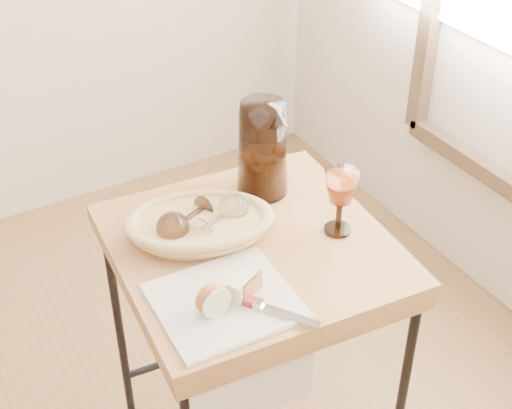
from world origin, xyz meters
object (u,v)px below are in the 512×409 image
bread_basket (200,226)px  goblet_lying_a (186,219)px  wine_goblet (340,202)px  table_knife (262,305)px  side_table (252,360)px  goblet_lying_b (220,217)px  pitcher (262,148)px  apple_half (211,297)px  tea_towel (224,301)px

bread_basket → goblet_lying_a: size_ratio=2.44×
wine_goblet → table_knife: (-0.29, -0.15, -0.07)m
side_table → goblet_lying_a: bearing=141.4°
goblet_lying_b → table_knife: (-0.05, -0.27, -0.03)m
pitcher → wine_goblet: bearing=-59.4°
bread_basket → pitcher: bearing=43.3°
side_table → goblet_lying_a: goblet_lying_a is taller
side_table → goblet_lying_b: 0.45m
apple_half → side_table: bearing=33.7°
goblet_lying_a → wine_goblet: 0.36m
goblet_lying_b → wine_goblet: 0.28m
side_table → goblet_lying_b: bearing=126.5°
goblet_lying_a → table_knife: (0.03, -0.30, -0.04)m
bread_basket → goblet_lying_a: (-0.03, 0.01, 0.02)m
side_table → bread_basket: size_ratio=2.55×
goblet_lying_a → goblet_lying_b: 0.08m
pitcher → wine_goblet: pitcher is taller
goblet_lying_b → apple_half: size_ratio=1.62×
side_table → bread_basket: (-0.09, 0.08, 0.42)m
goblet_lying_a → tea_towel: bearing=61.5°
tea_towel → goblet_lying_a: (0.03, 0.24, 0.05)m
bread_basket → wine_goblet: (0.29, -0.14, 0.06)m
pitcher → table_knife: (-0.22, -0.38, -0.11)m
bread_basket → side_table: bearing=-20.7°
tea_towel → bread_basket: bread_basket is taller
tea_towel → table_knife: bearing=-46.4°
side_table → apple_half: size_ratio=10.55×
table_knife → bread_basket: bearing=145.5°
goblet_lying_b → pitcher: bearing=11.6°
tea_towel → wine_goblet: wine_goblet is taller
goblet_lying_a → goblet_lying_b: (0.07, -0.03, -0.00)m
goblet_lying_a → bread_basket: bearing=131.8°
apple_half → table_knife: bearing=-34.6°
tea_towel → goblet_lying_b: (0.10, 0.21, 0.05)m
tea_towel → table_knife: (0.06, -0.06, 0.01)m
side_table → tea_towel: bearing=-135.5°
tea_towel → goblet_lying_a: size_ratio=2.26×
side_table → tea_towel: 0.45m
table_knife → pitcher: bearing=115.5°
goblet_lying_a → apple_half: goblet_lying_a is taller
side_table → table_knife: size_ratio=3.44×
side_table → wine_goblet: 0.52m
bread_basket → apple_half: (-0.09, -0.24, 0.01)m
wine_goblet → apple_half: size_ratio=2.22×
side_table → pitcher: bearing=53.4°
apple_half → table_knife: size_ratio=0.33×
goblet_lying_a → wine_goblet: (0.32, -0.16, 0.03)m
side_table → pitcher: (0.13, 0.17, 0.52)m
bread_basket → goblet_lying_a: bearing=174.3°
goblet_lying_b → pitcher: pitcher is taller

